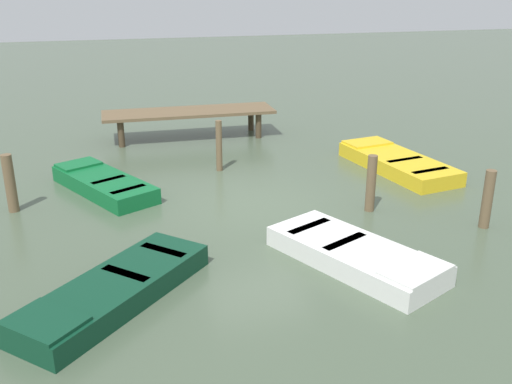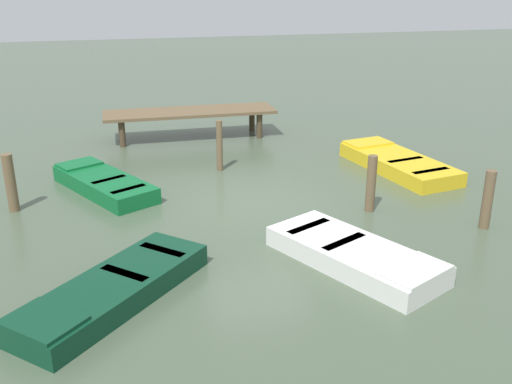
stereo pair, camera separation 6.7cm
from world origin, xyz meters
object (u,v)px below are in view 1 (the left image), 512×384
rowboat_white (356,255)px  mooring_piling_mid_right (487,199)px  dock_segment (189,114)px  rowboat_green (103,183)px  rowboat_yellow (397,162)px  rowboat_dark_green (114,291)px  mooring_piling_mid_left (10,183)px  mooring_piling_far_right (371,183)px  mooring_piling_near_left (219,146)px

rowboat_white → mooring_piling_mid_right: mooring_piling_mid_right is taller
dock_segment → rowboat_green: bearing=-121.8°
rowboat_yellow → rowboat_white: size_ratio=1.08×
rowboat_yellow → rowboat_dark_green: (-8.07, -5.26, 0.00)m
rowboat_dark_green → mooring_piling_mid_left: mooring_piling_mid_left is taller
dock_segment → mooring_piling_far_right: (3.09, -7.55, -0.16)m
rowboat_dark_green → mooring_piling_mid_left: 5.25m
rowboat_white → mooring_piling_far_right: size_ratio=2.77×
rowboat_yellow → mooring_piling_near_left: (-4.90, 1.24, 0.51)m
mooring_piling_mid_left → mooring_piling_mid_right: size_ratio=1.05×
rowboat_yellow → mooring_piling_mid_left: 10.22m
rowboat_green → rowboat_dark_green: same height
dock_segment → mooring_piling_mid_left: (-5.03, -5.42, -0.14)m
mooring_piling_near_left → rowboat_white: bearing=-77.9°
mooring_piling_far_right → rowboat_green: bearing=153.9°
rowboat_yellow → mooring_piling_mid_right: mooring_piling_mid_right is taller
dock_segment → mooring_piling_mid_right: size_ratio=4.33×
rowboat_green → rowboat_dark_green: bearing=152.7°
rowboat_green → mooring_piling_near_left: 3.39m
rowboat_green → rowboat_white: (4.58, -5.41, -0.00)m
rowboat_dark_green → mooring_piling_near_left: (3.17, 6.50, 0.51)m
dock_segment → rowboat_green: (-2.95, -4.60, -0.62)m
mooring_piling_mid_right → mooring_piling_far_right: bearing=142.6°
rowboat_dark_green → mooring_piling_far_right: 6.56m
mooring_piling_near_left → mooring_piling_mid_left: mooring_piling_near_left is taller
mooring_piling_mid_right → dock_segment: bearing=119.3°
mooring_piling_near_left → mooring_piling_far_right: (2.81, -3.86, -0.05)m
rowboat_white → mooring_piling_far_right: 2.90m
rowboat_dark_green → dock_segment: bearing=-151.2°
rowboat_yellow → rowboat_dark_green: bearing=113.3°
rowboat_yellow → rowboat_dark_green: same height
mooring_piling_far_right → mooring_piling_mid_left: mooring_piling_mid_left is taller
rowboat_green → rowboat_white: same height
mooring_piling_near_left → rowboat_green: bearing=-164.2°
mooring_piling_near_left → mooring_piling_far_right: bearing=-53.9°
mooring_piling_mid_right → mooring_piling_near_left: bearing=131.8°
dock_segment → mooring_piling_near_left: (0.27, -3.69, -0.11)m
rowboat_yellow → mooring_piling_far_right: 3.38m
rowboat_dark_green → mooring_piling_mid_right: 8.09m
rowboat_green → mooring_piling_far_right: 6.73m
rowboat_white → rowboat_dark_green: 4.53m
dock_segment → rowboat_white: bearing=-79.9°
dock_segment → rowboat_green: 5.50m
mooring_piling_far_right → rowboat_white: bearing=-120.6°
rowboat_yellow → mooring_piling_mid_right: (-0.07, -4.16, 0.44)m
rowboat_yellow → mooring_piling_mid_right: size_ratio=3.07×
rowboat_green → rowboat_yellow: 8.13m
rowboat_white → rowboat_green: bearing=-165.4°
rowboat_green → mooring_piling_far_right: size_ratio=2.64×
mooring_piling_mid_right → rowboat_yellow: bearing=89.1°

